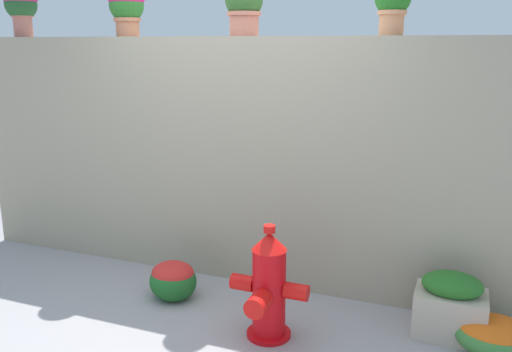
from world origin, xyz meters
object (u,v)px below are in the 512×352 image
object	(u,v)px
fire_hydrant	(268,288)
planter_box	(450,306)
potted_plant_1	(127,6)
potted_plant_2	(243,2)
potted_plant_0	(21,5)
potted_plant_3	(393,0)
flower_bush_right	(494,334)
flower_bush_left	(173,279)

from	to	relation	value
fire_hydrant	planter_box	size ratio (longest dim) A/B	1.70
potted_plant_1	potted_plant_2	distance (m)	1.11
potted_plant_0	potted_plant_2	distance (m)	2.35
potted_plant_2	potted_plant_1	bearing A→B (deg)	179.21
potted_plant_2	potted_plant_3	world-z (taller)	potted_plant_2
potted_plant_2	planter_box	world-z (taller)	potted_plant_2
potted_plant_3	flower_bush_right	distance (m)	2.43
flower_bush_left	potted_plant_0	bearing A→B (deg)	159.95
potted_plant_2	fire_hydrant	distance (m)	2.24
fire_hydrant	potted_plant_3	bearing A→B (deg)	57.85
potted_plant_3	potted_plant_0	bearing A→B (deg)	179.20
flower_bush_right	planter_box	xyz separation A→B (m)	(-0.29, 0.10, 0.11)
fire_hydrant	planter_box	bearing A→B (deg)	21.93
flower_bush_right	potted_plant_0	bearing A→B (deg)	171.94
potted_plant_2	potted_plant_3	size ratio (longest dim) A/B	1.09
flower_bush_left	potted_plant_1	bearing A→B (deg)	138.39
potted_plant_0	potted_plant_3	bearing A→B (deg)	-0.80
potted_plant_2	planter_box	xyz separation A→B (m)	(1.75, -0.46, -2.10)
potted_plant_0	potted_plant_1	xyz separation A→B (m)	(1.23, -0.05, -0.04)
potted_plant_3	flower_bush_left	bearing A→B (deg)	-155.84
potted_plant_1	fire_hydrant	size ratio (longest dim) A/B	0.51
flower_bush_right	flower_bush_left	bearing A→B (deg)	-177.41
fire_hydrant	flower_bush_right	world-z (taller)	fire_hydrant
flower_bush_right	potted_plant_1	bearing A→B (deg)	169.76
potted_plant_2	fire_hydrant	world-z (taller)	potted_plant_2
flower_bush_left	potted_plant_2	bearing A→B (deg)	62.02
potted_plant_3	planter_box	bearing A→B (deg)	-39.27
potted_plant_3	flower_bush_left	size ratio (longest dim) A/B	1.04
flower_bush_right	planter_box	bearing A→B (deg)	161.63
potted_plant_0	potted_plant_1	distance (m)	1.24
potted_plant_3	flower_bush_left	xyz separation A→B (m)	(-1.52, -0.68, -2.15)
fire_hydrant	flower_bush_right	bearing A→B (deg)	14.49
potted_plant_2	flower_bush_right	size ratio (longest dim) A/B	0.86
potted_plant_1	potted_plant_2	xyz separation A→B (m)	(1.11, -0.02, 0.01)
flower_bush_left	planter_box	world-z (taller)	planter_box
potted_plant_2	flower_bush_right	bearing A→B (deg)	-15.22
potted_plant_2	flower_bush_left	world-z (taller)	potted_plant_2
potted_plant_0	potted_plant_3	world-z (taller)	potted_plant_0
potted_plant_0	flower_bush_left	world-z (taller)	potted_plant_0
potted_plant_1	potted_plant_3	size ratio (longest dim) A/B	1.04
potted_plant_0	planter_box	bearing A→B (deg)	-7.31
potted_plant_1	flower_bush_left	distance (m)	2.38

